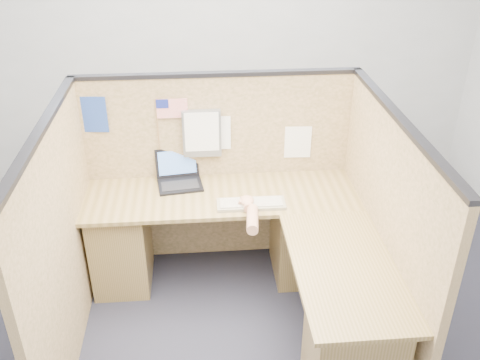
{
  "coord_description": "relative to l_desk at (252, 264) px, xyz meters",
  "views": [
    {
      "loc": [
        -0.15,
        -2.61,
        2.7
      ],
      "look_at": [
        0.12,
        0.5,
        0.94
      ],
      "focal_mm": 40.0,
      "sensor_mm": 36.0,
      "label": 1
    }
  ],
  "objects": [
    {
      "name": "floor",
      "position": [
        -0.18,
        -0.29,
        -0.39
      ],
      "size": [
        5.0,
        5.0,
        0.0
      ],
      "primitive_type": "plane",
      "color": "black",
      "rests_on": "ground"
    },
    {
      "name": "wall_back",
      "position": [
        -0.18,
        1.96,
        1.01
      ],
      "size": [
        5.0,
        0.0,
        5.0
      ],
      "primitive_type": "plane",
      "rotation": [
        1.57,
        0.0,
        0.0
      ],
      "color": "#ABAEB0",
      "rests_on": "floor"
    },
    {
      "name": "cubicle_partitions",
      "position": [
        -0.18,
        0.14,
        0.38
      ],
      "size": [
        2.06,
        1.83,
        1.53
      ],
      "color": "brown",
      "rests_on": "floor"
    },
    {
      "name": "l_desk",
      "position": [
        0.0,
        0.0,
        0.0
      ],
      "size": [
        1.95,
        1.75,
        0.73
      ],
      "color": "brown",
      "rests_on": "floor"
    },
    {
      "name": "laptop",
      "position": [
        -0.48,
        0.6,
        0.39
      ],
      "size": [
        0.35,
        0.34,
        0.23
      ],
      "rotation": [
        0.0,
        0.0,
        0.13
      ],
      "color": "black",
      "rests_on": "l_desk"
    },
    {
      "name": "keyboard",
      "position": [
        0.01,
        0.22,
        0.35
      ],
      "size": [
        0.47,
        0.16,
        0.03
      ],
      "rotation": [
        0.0,
        0.0,
        -0.01
      ],
      "color": "gray",
      "rests_on": "l_desk"
    },
    {
      "name": "mouse",
      "position": [
        -0.02,
        0.21,
        0.36
      ],
      "size": [
        0.12,
        0.07,
        0.05
      ],
      "primitive_type": "ellipsoid",
      "rotation": [
        0.0,
        0.0,
        -0.03
      ],
      "color": "silver",
      "rests_on": "l_desk"
    },
    {
      "name": "hand_forearm",
      "position": [
        -0.01,
        0.07,
        0.38
      ],
      "size": [
        0.12,
        0.41,
        0.09
      ],
      "color": "tan",
      "rests_on": "l_desk"
    },
    {
      "name": "blue_poster",
      "position": [
        -1.06,
        0.68,
        0.86
      ],
      "size": [
        0.2,
        0.03,
        0.27
      ],
      "primitive_type": "cube",
      "rotation": [
        0.0,
        0.0,
        -0.11
      ],
      "color": "#213F99",
      "rests_on": "cubicle_partitions"
    },
    {
      "name": "american_flag",
      "position": [
        -0.54,
        0.67,
        0.88
      ],
      "size": [
        0.22,
        0.01,
        0.39
      ],
      "color": "olive",
      "rests_on": "cubicle_partitions"
    },
    {
      "name": "file_holder",
      "position": [
        -0.3,
        0.66,
        0.7
      ],
      "size": [
        0.28,
        0.05,
        0.36
      ],
      "color": "slate",
      "rests_on": "cubicle_partitions"
    },
    {
      "name": "paper_left",
      "position": [
        -0.2,
        0.68,
        0.69
      ],
      "size": [
        0.2,
        0.02,
        0.26
      ],
      "primitive_type": "cube",
      "rotation": [
        0.0,
        0.0,
        -0.09
      ],
      "color": "white",
      "rests_on": "cubicle_partitions"
    },
    {
      "name": "paper_right",
      "position": [
        0.41,
        0.68,
        0.59
      ],
      "size": [
        0.2,
        0.01,
        0.25
      ],
      "primitive_type": "cube",
      "rotation": [
        0.0,
        0.0,
        -0.04
      ],
      "color": "white",
      "rests_on": "cubicle_partitions"
    }
  ]
}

